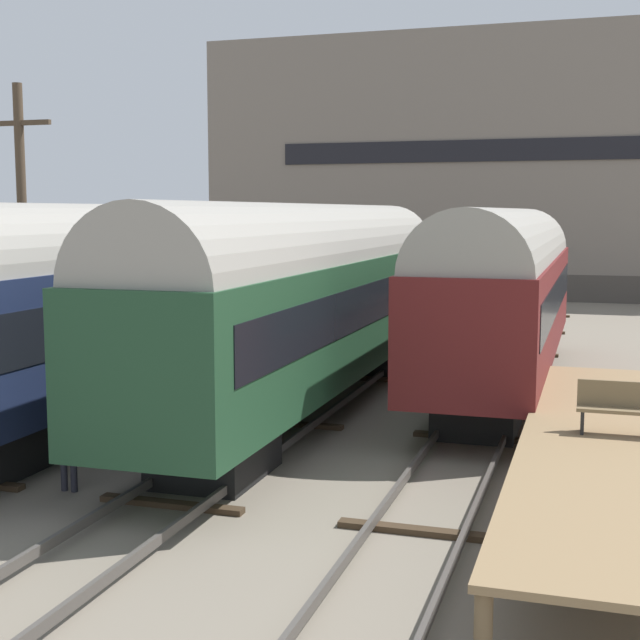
# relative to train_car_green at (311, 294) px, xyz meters

# --- Properties ---
(ground_plane) EXTENTS (200.00, 200.00, 0.00)m
(ground_plane) POSITION_rel_train_car_green_xyz_m (0.00, -4.70, -2.94)
(ground_plane) COLOR slate
(track_left) EXTENTS (2.60, 60.00, 0.26)m
(track_left) POSITION_rel_train_car_green_xyz_m (-4.26, -4.70, -2.80)
(track_left) COLOR #4C4742
(track_left) RESTS_ON ground
(track_middle) EXTENTS (2.60, 60.00, 0.26)m
(track_middle) POSITION_rel_train_car_green_xyz_m (0.00, -4.70, -2.80)
(track_middle) COLOR #4C4742
(track_middle) RESTS_ON ground
(track_right) EXTENTS (2.60, 60.00, 0.26)m
(track_right) POSITION_rel_train_car_green_xyz_m (4.26, -4.70, -2.80)
(track_right) COLOR #4C4742
(track_right) RESTS_ON ground
(train_car_green) EXTENTS (2.91, 18.09, 5.15)m
(train_car_green) POSITION_rel_train_car_green_xyz_m (0.00, 0.00, 0.00)
(train_car_green) COLOR black
(train_car_green) RESTS_ON ground
(train_car_maroon) EXTENTS (2.92, 16.15, 5.05)m
(train_car_maroon) POSITION_rel_train_car_green_xyz_m (4.26, 4.32, -0.07)
(train_car_maroon) COLOR black
(train_car_maroon) RESTS_ON ground
(train_car_navy) EXTENTS (2.85, 15.69, 5.13)m
(train_car_navy) POSITION_rel_train_car_green_xyz_m (-4.26, -2.16, -0.01)
(train_car_navy) COLOR black
(train_car_navy) RESTS_ON ground
(station_platform) EXTENTS (3.17, 13.68, 1.15)m
(station_platform) POSITION_rel_train_car_green_xyz_m (7.16, -5.17, -1.87)
(station_platform) COLOR #8C704C
(station_platform) RESTS_ON ground
(bench) EXTENTS (1.40, 0.40, 0.91)m
(bench) POSITION_rel_train_car_green_xyz_m (7.17, -4.98, -1.31)
(bench) COLOR brown
(bench) RESTS_ON station_platform
(person_worker) EXTENTS (0.32, 0.32, 1.79)m
(person_worker) POSITION_rel_train_car_green_xyz_m (-2.13, -7.46, -1.86)
(person_worker) COLOR #282833
(person_worker) RESTS_ON ground
(utility_pole) EXTENTS (1.80, 0.24, 8.11)m
(utility_pole) POSITION_rel_train_car_green_xyz_m (-7.15, -1.53, 1.28)
(utility_pole) COLOR #473828
(utility_pole) RESTS_ON ground
(warehouse_building) EXTENTS (33.34, 11.76, 15.07)m
(warehouse_building) POSITION_rel_train_car_green_xyz_m (0.49, 35.47, 4.60)
(warehouse_building) COLOR #46403A
(warehouse_building) RESTS_ON ground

